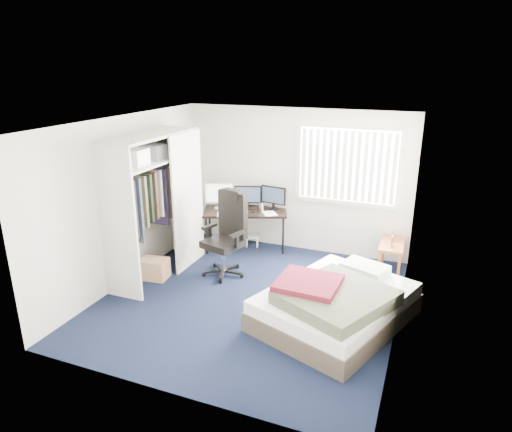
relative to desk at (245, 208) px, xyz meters
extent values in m
plane|color=black|center=(0.81, -1.75, -0.75)|extent=(4.20, 4.20, 0.00)
plane|color=silver|center=(0.81, 0.35, 0.50)|extent=(4.00, 0.00, 4.00)
plane|color=silver|center=(0.81, -3.85, 0.50)|extent=(4.00, 0.00, 4.00)
plane|color=silver|center=(-1.19, -1.75, 0.50)|extent=(0.00, 4.20, 4.20)
plane|color=silver|center=(2.81, -1.75, 0.50)|extent=(0.00, 4.20, 4.20)
plane|color=white|center=(0.81, -1.75, 1.75)|extent=(4.20, 4.20, 0.00)
cube|color=white|center=(1.71, 0.33, 0.85)|extent=(1.60, 0.02, 1.20)
cube|color=beige|center=(1.71, 0.30, 1.48)|extent=(1.72, 0.06, 0.06)
cube|color=beige|center=(1.71, 0.30, 0.22)|extent=(1.72, 0.06, 0.06)
cube|color=white|center=(1.71, 0.27, 0.85)|extent=(1.60, 0.04, 1.16)
cube|color=beige|center=(-0.89, -2.35, 0.35)|extent=(0.60, 0.04, 2.20)
cube|color=beige|center=(-0.89, -0.55, 0.35)|extent=(0.60, 0.04, 2.20)
cube|color=beige|center=(-0.89, -1.45, 1.45)|extent=(0.60, 1.80, 0.04)
cube|color=beige|center=(-0.89, -1.45, 1.07)|extent=(0.56, 1.74, 0.03)
cylinder|color=silver|center=(-0.89, -1.45, 0.95)|extent=(0.03, 1.72, 0.03)
cube|color=#26262B|center=(-0.89, -1.55, 0.50)|extent=(0.38, 1.10, 0.90)
cube|color=beige|center=(-0.57, -1.00, 0.35)|extent=(0.03, 0.90, 2.20)
cube|color=white|center=(-0.89, -1.90, 1.20)|extent=(0.38, 0.30, 0.24)
cube|color=gray|center=(-0.89, -1.40, 1.19)|extent=(0.34, 0.28, 0.22)
cube|color=black|center=(0.01, -0.02, -0.05)|extent=(1.60, 1.16, 0.04)
cylinder|color=black|center=(-0.52, -0.53, -0.41)|extent=(0.04, 0.04, 0.68)
cylinder|color=black|center=(-0.72, 0.00, -0.41)|extent=(0.04, 0.04, 0.68)
cylinder|color=black|center=(0.73, -0.04, -0.41)|extent=(0.04, 0.04, 0.68)
cylinder|color=black|center=(0.53, 0.48, -0.41)|extent=(0.04, 0.04, 0.68)
cube|color=white|center=(-0.47, -0.08, 0.25)|extent=(0.48, 0.21, 0.36)
cube|color=white|center=(-0.47, -0.08, 0.25)|extent=(0.42, 0.17, 0.31)
cube|color=black|center=(0.01, 0.10, 0.23)|extent=(0.46, 0.20, 0.32)
cube|color=#1E2838|center=(0.01, 0.10, 0.23)|extent=(0.40, 0.16, 0.27)
cube|color=black|center=(0.45, 0.23, 0.23)|extent=(0.46, 0.20, 0.32)
cube|color=#1E2838|center=(0.45, 0.23, 0.23)|extent=(0.40, 0.16, 0.27)
cube|color=white|center=(-0.09, -0.17, -0.03)|extent=(0.42, 0.27, 0.02)
cube|color=black|center=(0.18, -0.06, -0.02)|extent=(0.09, 0.11, 0.02)
cylinder|color=silver|center=(0.30, 0.04, 0.05)|extent=(0.08, 0.08, 0.16)
cube|color=white|center=(0.01, -0.02, -0.03)|extent=(0.38, 0.37, 0.00)
cube|color=black|center=(0.11, -1.16, -0.69)|extent=(0.79, 0.79, 0.13)
cylinder|color=silver|center=(0.11, -1.16, -0.47)|extent=(0.06, 0.06, 0.42)
cube|color=black|center=(0.11, -1.16, -0.23)|extent=(0.66, 0.66, 0.11)
cube|color=black|center=(0.18, -0.93, 0.20)|extent=(0.54, 0.25, 0.74)
cube|color=black|center=(0.18, -0.93, 0.51)|extent=(0.34, 0.21, 0.17)
cube|color=black|center=(-0.16, -1.08, 0.00)|extent=(0.16, 0.30, 0.04)
cube|color=black|center=(0.38, -1.24, 0.00)|extent=(0.16, 0.30, 0.04)
cube|color=white|center=(0.09, 0.10, -0.55)|extent=(0.32, 0.29, 0.03)
cylinder|color=white|center=(0.02, 0.00, -0.65)|extent=(0.03, 0.03, 0.20)
cylinder|color=white|center=(-0.03, 0.13, -0.65)|extent=(0.03, 0.03, 0.20)
cylinder|color=white|center=(0.20, 0.06, -0.65)|extent=(0.03, 0.03, 0.20)
cylinder|color=white|center=(0.16, 0.19, -0.65)|extent=(0.03, 0.03, 0.20)
cube|color=brown|center=(2.56, -0.08, -0.27)|extent=(0.39, 0.74, 0.04)
cube|color=brown|center=(2.43, -0.41, -0.52)|extent=(0.04, 0.04, 0.46)
cube|color=brown|center=(2.41, 0.24, -0.52)|extent=(0.04, 0.04, 0.46)
cube|color=brown|center=(2.71, -0.40, -0.52)|extent=(0.04, 0.04, 0.46)
cube|color=brown|center=(2.69, 0.25, -0.52)|extent=(0.04, 0.04, 0.46)
cube|color=brown|center=(2.57, -0.25, -0.16)|extent=(0.02, 0.14, 0.18)
cube|color=brown|center=(2.56, 0.03, -0.16)|extent=(0.02, 0.14, 0.18)
cube|color=#40372E|center=(2.06, -1.87, -0.62)|extent=(2.08, 2.37, 0.26)
cube|color=white|center=(2.06, -1.87, -0.42)|extent=(2.03, 2.32, 0.18)
cube|color=beige|center=(2.31, -1.21, -0.26)|extent=(0.70, 0.58, 0.14)
cube|color=#3E4030|center=(2.11, -2.16, -0.26)|extent=(1.54, 1.59, 0.18)
cube|color=#500D1F|center=(1.75, -2.13, -0.18)|extent=(0.78, 0.73, 0.16)
cube|color=tan|center=(-0.84, -1.67, -0.60)|extent=(0.45, 0.36, 0.31)
camera|label=1|loc=(3.03, -7.10, 2.47)|focal=32.00mm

